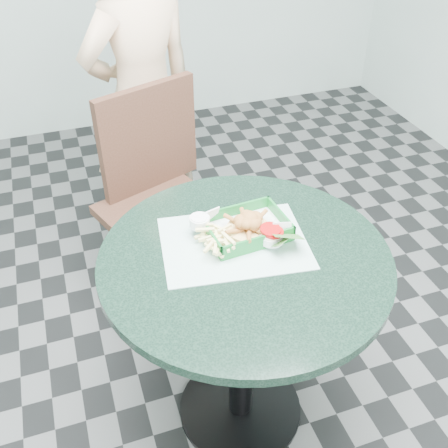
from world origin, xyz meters
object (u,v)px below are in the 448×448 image
object	(u,v)px
cafe_table	(244,301)
sauce_ramekin	(200,224)
dining_chair	(158,186)
crab_sandwich	(248,229)
diner_person	(143,98)
food_basket	(246,235)

from	to	relation	value
cafe_table	sauce_ramekin	size ratio (longest dim) A/B	14.03
dining_chair	crab_sandwich	bearing A→B (deg)	-100.71
diner_person	crab_sandwich	size ratio (longest dim) A/B	11.90
diner_person	food_basket	world-z (taller)	diner_person
diner_person	sauce_ramekin	xyz separation A→B (m)	(-0.04, -0.99, 0.02)
cafe_table	crab_sandwich	world-z (taller)	crab_sandwich
dining_chair	food_basket	size ratio (longest dim) A/B	3.91
dining_chair	food_basket	xyz separation A→B (m)	(0.12, -0.69, 0.23)
cafe_table	food_basket	xyz separation A→B (m)	(0.04, 0.09, 0.19)
cafe_table	food_basket	distance (m)	0.21
diner_person	crab_sandwich	distance (m)	1.06
cafe_table	crab_sandwich	distance (m)	0.23
cafe_table	dining_chair	xyz separation A→B (m)	(-0.09, 0.78, -0.05)
food_basket	sauce_ramekin	bearing A→B (deg)	157.12
crab_sandwich	sauce_ramekin	bearing A→B (deg)	151.55
cafe_table	diner_person	world-z (taller)	diner_person
crab_sandwich	sauce_ramekin	size ratio (longest dim) A/B	2.17
dining_chair	crab_sandwich	distance (m)	0.77
crab_sandwich	diner_person	bearing A→B (deg)	94.92
cafe_table	diner_person	size ratio (longest dim) A/B	0.54
sauce_ramekin	cafe_table	bearing A→B (deg)	-57.08
sauce_ramekin	food_basket	bearing A→B (deg)	-22.88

